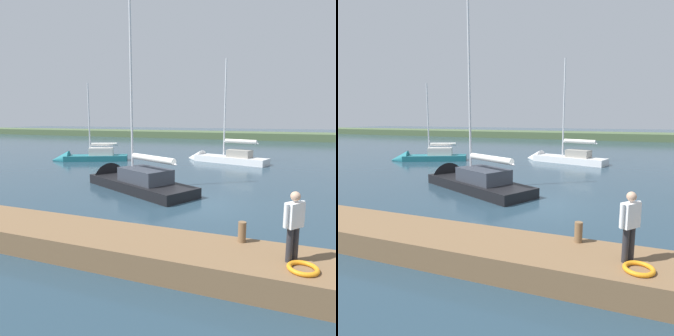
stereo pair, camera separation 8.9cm
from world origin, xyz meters
The scene contains 9 objects.
ground_plane centered at (0.00, 0.00, 0.00)m, with size 200.00×200.00×0.00m, color #263D4C.
far_shoreline centered at (0.00, -45.50, 0.00)m, with size 180.00×8.00×2.40m, color #4C603D.
dock_pier centered at (0.00, 5.91, 0.33)m, with size 27.56×2.03×0.67m, color brown.
mooring_post_near centered at (-2.76, 5.20, 0.94)m, with size 0.21×0.21×0.54m, color brown.
life_ring_buoy centered at (-4.18, 6.31, 0.72)m, with size 0.66×0.66×0.10m, color orange.
sailboat_near_dock centered at (1.57, -13.88, 0.25)m, with size 7.67×3.78×9.47m.
sailboat_inner_slip centered at (4.77, -2.34, 0.16)m, with size 8.59×5.89×10.96m.
sailboat_mid_channel centered at (13.19, -10.36, 0.20)m, with size 6.78×4.41×7.59m.
person_on_dock centered at (-3.96, 5.91, 1.59)m, with size 0.45×0.50×1.61m.
Camera 1 is at (-3.70, 13.09, 3.88)m, focal length 33.26 mm.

